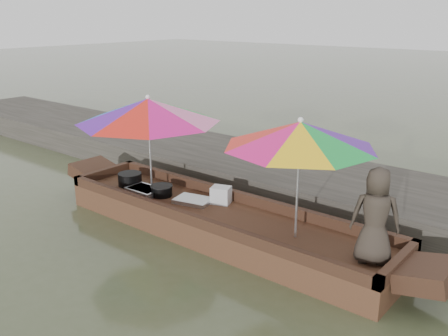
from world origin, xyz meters
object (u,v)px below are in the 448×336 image
Objects in this scene: charcoal_grill at (162,191)px; umbrella_stern at (298,179)px; cooking_pot at (130,179)px; tray_crayfish at (145,191)px; tray_scallop at (193,200)px; umbrella_bow at (150,145)px; supply_bag at (221,195)px; vendor at (376,216)px; boat_hull at (220,224)px.

umbrella_stern reaches higher than charcoal_grill.
cooking_pot is 0.51m from tray_crayfish.
cooking_pot reaches higher than charcoal_grill.
cooking_pot is 1.35m from tray_scallop.
umbrella_bow is at bearing 180.00° from umbrella_stern.
vendor reaches higher than supply_bag.
cooking_pot is at bearing -24.71° from vendor.
vendor is 3.70m from umbrella_bow.
cooking_pot is at bearing -176.70° from tray_scallop.
tray_crayfish is 0.88m from tray_scallop.
umbrella_stern is (-1.03, 0.03, 0.20)m from vendor.
boat_hull is 4.62× the size of vendor.
boat_hull is 18.85× the size of supply_bag.
tray_scallop is 0.43m from supply_bag.
tray_scallop is (1.35, 0.08, -0.07)m from cooking_pot.
umbrella_stern is (2.67, 0.00, 0.00)m from umbrella_bow.
cooking_pot is at bearing -179.23° from umbrella_bow.
charcoal_grill is 0.29× the size of vendor.
cooking_pot is at bearing 178.26° from charcoal_grill.
tray_scallop is at bearing 177.79° from umbrella_stern.
boat_hull is at bearing 1.52° from charcoal_grill.
charcoal_grill is at bearing -178.48° from boat_hull.
boat_hull is at bearing -53.58° from supply_bag.
charcoal_grill is at bearing -6.77° from umbrella_bow.
supply_bag is at bearing 168.28° from umbrella_stern.
boat_hull is at bearing -7.01° from tray_scallop.
cooking_pot is 1.19× the size of charcoal_grill.
charcoal_grill reaches higher than tray_crayfish.
umbrella_stern reaches higher than cooking_pot.
boat_hull is at bearing 180.00° from umbrella_stern.
tray_scallop is (0.86, 0.20, -0.01)m from tray_crayfish.
cooking_pot is 0.72× the size of tray_scallop.
umbrella_stern is (2.69, 0.13, 0.73)m from tray_crayfish.
supply_bag is 0.13× the size of umbrella_bow.
charcoal_grill is at bearing -1.74° from cooking_pot.
umbrella_bow reaches higher than cooking_pot.
cooking_pot is 0.21× the size of umbrella_stern.
umbrella_stern is at bearing -2.21° from tray_scallop.
umbrella_stern reaches higher than supply_bag.
umbrella_bow reaches higher than tray_crayfish.
supply_bag reaches higher than cooking_pot.
tray_scallop reaches higher than boat_hull.
umbrella_bow is at bearing -165.38° from supply_bag.
boat_hull is 1.18m from charcoal_grill.
umbrella_stern reaches higher than tray_crayfish.
umbrella_bow is (-0.83, -0.07, 0.74)m from tray_scallop.
cooking_pot reaches higher than tray_scallop.
supply_bag is at bearing 20.14° from charcoal_grill.
boat_hull is at bearing -25.10° from vendor.
tray_scallop is 1.98m from umbrella_stern.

